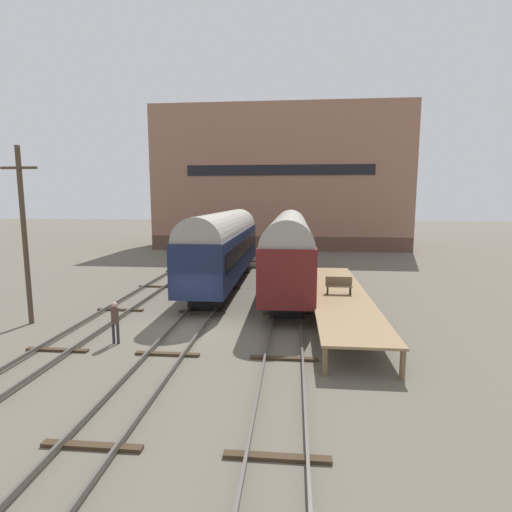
% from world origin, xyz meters
% --- Properties ---
extents(ground_plane, '(200.00, 200.00, 0.00)m').
position_xyz_m(ground_plane, '(0.00, 0.00, 0.00)').
color(ground_plane, '#60594C').
extents(track_left, '(2.60, 60.00, 0.26)m').
position_xyz_m(track_left, '(-4.63, 0.00, 0.14)').
color(track_left, '#4C4742').
rests_on(track_left, ground).
extents(track_middle, '(2.60, 60.00, 0.26)m').
position_xyz_m(track_middle, '(0.00, 0.00, 0.14)').
color(track_middle, '#4C4742').
rests_on(track_middle, ground).
extents(track_right, '(2.60, 60.00, 0.26)m').
position_xyz_m(track_right, '(4.63, 0.00, 0.14)').
color(track_right, '#4C4742').
rests_on(track_right, ground).
extents(train_car_maroon, '(2.85, 18.54, 5.21)m').
position_xyz_m(train_car_maroon, '(4.63, 9.61, 2.99)').
color(train_car_maroon, black).
rests_on(train_car_maroon, ground).
extents(train_car_navy, '(2.89, 16.81, 5.27)m').
position_xyz_m(train_car_navy, '(0.00, 10.04, 3.01)').
color(train_car_navy, black).
rests_on(train_car_navy, ground).
extents(station_platform, '(2.95, 15.97, 1.14)m').
position_xyz_m(station_platform, '(7.42, 3.56, 1.06)').
color(station_platform, '#8C704C').
rests_on(station_platform, ground).
extents(bench, '(1.40, 0.40, 0.91)m').
position_xyz_m(bench, '(7.38, 3.40, 1.63)').
color(bench, brown).
rests_on(bench, station_platform).
extents(person_worker, '(0.32, 0.32, 1.84)m').
position_xyz_m(person_worker, '(-2.61, -1.95, 1.12)').
color(person_worker, '#282833').
rests_on(person_worker, ground).
extents(utility_pole, '(1.80, 0.24, 8.67)m').
position_xyz_m(utility_pole, '(-8.07, 0.36, 4.50)').
color(utility_pole, '#473828').
rests_on(utility_pole, ground).
extents(warehouse_building, '(31.25, 12.36, 17.29)m').
position_xyz_m(warehouse_building, '(3.15, 35.85, 8.65)').
color(warehouse_building, brown).
rests_on(warehouse_building, ground).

